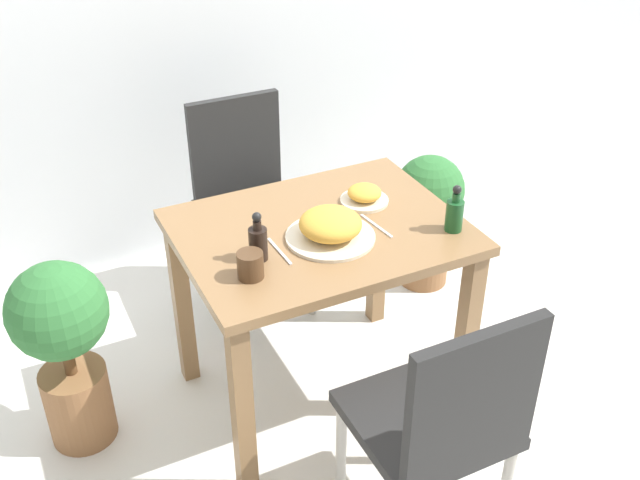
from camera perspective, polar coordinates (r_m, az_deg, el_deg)
ground_plane at (r=2.97m, az=0.00°, el=-11.46°), size 16.00×16.00×0.00m
dining_table at (r=2.58m, az=0.00°, el=-1.46°), size 0.94×0.73×0.75m
chair_near at (r=2.16m, az=9.36°, el=-13.40°), size 0.42×0.42×0.91m
chair_far at (r=3.20m, az=-5.58°, el=3.57°), size 0.42×0.42×0.91m
food_plate at (r=2.43m, az=0.71°, el=1.00°), size 0.30×0.30×0.10m
side_plate at (r=2.65m, az=3.41°, el=3.43°), size 0.17×0.17×0.06m
drink_cup at (r=2.25m, az=-5.33°, el=-1.92°), size 0.08×0.08×0.08m
sauce_bottle at (r=2.51m, az=10.21°, el=2.01°), size 0.06×0.06×0.17m
condiment_bottle at (r=2.32m, az=-4.75°, el=-0.12°), size 0.06×0.06×0.17m
fork_utensil at (r=2.39m, az=-3.11°, el=-0.85°), size 0.01×0.17×0.00m
spoon_utensil at (r=2.52m, az=4.31°, el=1.09°), size 0.03×0.17×0.00m
potted_plant_left at (r=2.66m, az=-18.91°, el=-7.27°), size 0.33×0.33×0.73m
potted_plant_right at (r=3.39m, az=8.23°, el=2.22°), size 0.31×0.31×0.64m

